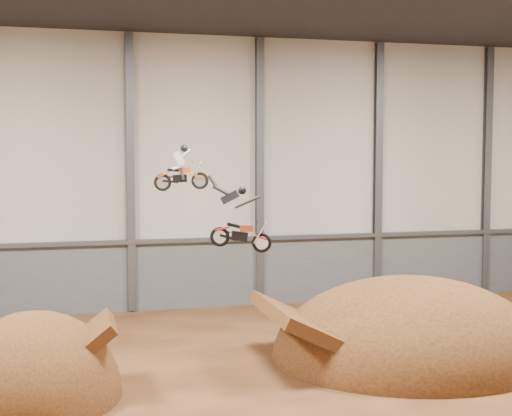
{
  "coord_description": "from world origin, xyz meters",
  "views": [
    {
      "loc": [
        -5.99,
        -21.21,
        7.93
      ],
      "look_at": [
        0.4,
        4.0,
        5.98
      ],
      "focal_mm": 50.0,
      "sensor_mm": 36.0,
      "label": 1
    }
  ],
  "objects_px": {
    "fmx_rider_a": "(182,166)",
    "takeoff_ramp": "(34,398)",
    "landing_ramp": "(410,357)",
    "fmx_rider_b": "(239,214)"
  },
  "relations": [
    {
      "from": "fmx_rider_b",
      "to": "takeoff_ramp",
      "type": "bearing_deg",
      "value": -162.23
    },
    {
      "from": "fmx_rider_a",
      "to": "fmx_rider_b",
      "type": "height_order",
      "value": "fmx_rider_a"
    },
    {
      "from": "takeoff_ramp",
      "to": "fmx_rider_b",
      "type": "bearing_deg",
      "value": -0.52
    },
    {
      "from": "takeoff_ramp",
      "to": "fmx_rider_a",
      "type": "bearing_deg",
      "value": 24.26
    },
    {
      "from": "takeoff_ramp",
      "to": "landing_ramp",
      "type": "distance_m",
      "value": 14.1
    },
    {
      "from": "fmx_rider_a",
      "to": "takeoff_ramp",
      "type": "bearing_deg",
      "value": -148.42
    },
    {
      "from": "takeoff_ramp",
      "to": "fmx_rider_b",
      "type": "height_order",
      "value": "fmx_rider_b"
    },
    {
      "from": "takeoff_ramp",
      "to": "landing_ramp",
      "type": "relative_size",
      "value": 0.6
    },
    {
      "from": "takeoff_ramp",
      "to": "landing_ramp",
      "type": "height_order",
      "value": "landing_ramp"
    },
    {
      "from": "landing_ramp",
      "to": "fmx_rider_a",
      "type": "height_order",
      "value": "fmx_rider_a"
    }
  ]
}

